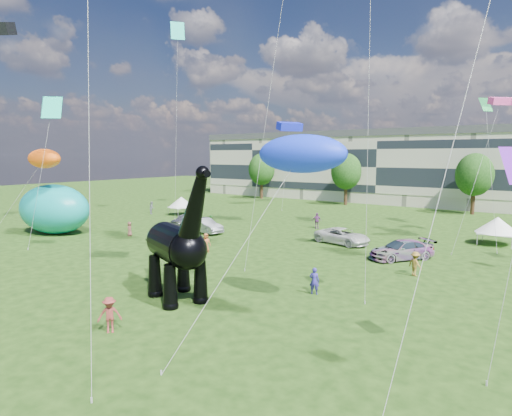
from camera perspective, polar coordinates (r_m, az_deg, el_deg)
The scene contains 15 objects.
ground at distance 26.37m, azimuth -14.57°, elevation -12.26°, with size 220.00×220.00×0.00m, color #16330C.
terrace_row at distance 82.23m, azimuth 17.13°, elevation 4.95°, with size 78.00×11.00×12.00m, color beige.
tree_far_left at distance 84.52m, azimuth 0.75°, elevation 5.51°, with size 5.20×5.20×9.44m.
tree_mid_left at distance 75.39m, azimuth 11.95°, elevation 5.17°, with size 5.20×5.20×9.44m.
tree_mid_right at distance 69.44m, azimuth 27.14°, elevation 4.39°, with size 5.20×5.20×9.44m.
dinosaur_sculpture at distance 26.36m, azimuth -10.94°, elevation -4.99°, with size 10.10×5.07×8.41m.
car_silver at distance 53.83m, azimuth -9.58°, elevation -1.51°, with size 1.58×3.93×1.34m, color #A2A2A6.
car_grey at distance 47.94m, azimuth -6.92°, elevation -2.34°, with size 1.73×4.97×1.64m, color gray.
car_white at distance 42.57m, azimuth 11.42°, elevation -3.69°, with size 2.55×5.53×1.54m, color silver.
car_dark at distance 37.64m, azimuth 18.83°, elevation -5.29°, with size 2.26×5.56×1.61m, color #595960.
gazebo_near at distance 47.26m, azimuth 29.50°, elevation -2.01°, with size 3.91×3.91×2.72m.
gazebo_left at distance 62.73m, azimuth -9.93°, elevation 0.78°, with size 4.52×4.52×2.63m.
inflatable_teal at distance 51.83m, azimuth -25.31°, elevation -0.14°, with size 8.71×5.44×5.44m, color #0C999A.
visitors at distance 40.20m, azimuth -0.85°, elevation -4.02°, with size 56.35×39.15×1.87m.
kites at distance 38.98m, azimuth -11.96°, elevation 9.88°, with size 62.26×53.20×32.28m.
Camera 1 is at (19.57, -15.43, 8.64)m, focal length 30.00 mm.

